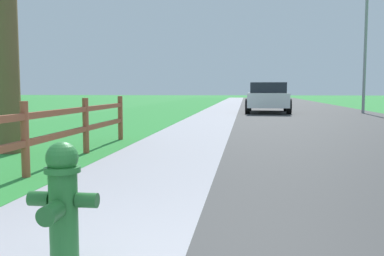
# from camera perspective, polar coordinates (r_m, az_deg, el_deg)

# --- Properties ---
(ground_plane) EXTENTS (120.00, 120.00, 0.00)m
(ground_plane) POSITION_cam_1_polar(r_m,az_deg,el_deg) (26.90, 6.35, 2.64)
(ground_plane) COLOR green
(road_asphalt) EXTENTS (7.00, 66.00, 0.01)m
(road_asphalt) POSITION_cam_1_polar(r_m,az_deg,el_deg) (29.06, 13.33, 2.72)
(road_asphalt) COLOR #3C3C3C
(road_asphalt) RESTS_ON ground
(curb_concrete) EXTENTS (6.00, 66.00, 0.01)m
(curb_concrete) POSITION_cam_1_polar(r_m,az_deg,el_deg) (29.10, 0.48, 2.86)
(curb_concrete) COLOR #A19FA8
(curb_concrete) RESTS_ON ground
(grass_verge) EXTENTS (5.00, 66.00, 0.00)m
(grass_verge) POSITION_cam_1_polar(r_m,az_deg,el_deg) (29.31, -2.43, 2.88)
(grass_verge) COLOR green
(grass_verge) RESTS_ON ground
(fire_hydrant) EXTENTS (0.44, 0.37, 0.85)m
(fire_hydrant) POSITION_cam_1_polar(r_m,az_deg,el_deg) (2.81, -16.84, -9.95)
(fire_hydrant) COLOR #287233
(fire_hydrant) RESTS_ON ground
(rail_fence) EXTENTS (0.11, 8.74, 1.02)m
(rail_fence) POSITION_cam_1_polar(r_m,az_deg,el_deg) (6.05, -21.38, -0.69)
(rail_fence) COLOR brown
(rail_fence) RESTS_ON ground
(parked_suv_white) EXTENTS (2.30, 4.58, 1.51)m
(parked_suv_white) POSITION_cam_1_polar(r_m,az_deg,el_deg) (22.05, 10.09, 4.08)
(parked_suv_white) COLOR white
(parked_suv_white) RESTS_ON ground
(parked_car_silver) EXTENTS (2.07, 4.44, 1.55)m
(parked_car_silver) POSITION_cam_1_polar(r_m,az_deg,el_deg) (30.61, 9.79, 4.35)
(parked_car_silver) COLOR #B7BABF
(parked_car_silver) RESTS_ON ground
(street_lamp) EXTENTS (1.17, 0.20, 6.63)m
(street_lamp) POSITION_cam_1_polar(r_m,az_deg,el_deg) (22.80, 22.41, 11.72)
(street_lamp) COLOR gray
(street_lamp) RESTS_ON ground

